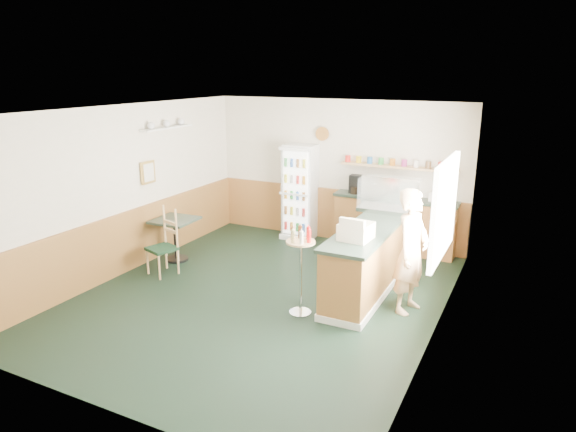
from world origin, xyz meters
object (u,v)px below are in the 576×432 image
Objects in this scene: drinks_fridge at (299,192)px; display_case at (389,195)px; cafe_table at (175,231)px; shopkeeper at (411,251)px; condiment_stand at (301,259)px; cafe_chair at (165,239)px; cash_register at (356,231)px.

drinks_fridge is 2.25m from display_case.
drinks_fridge is at bearing 57.00° from cafe_table.
cafe_table is at bearing -160.57° from display_case.
condiment_stand is (-1.29, -0.75, -0.08)m from shopkeeper.
drinks_fridge reaches higher than cafe_chair.
display_case is 0.78× the size of condiment_stand.
shopkeeper reaches higher than display_case.
cash_register is at bearing 39.50° from condiment_stand.
shopkeeper is at bearing 30.14° from condiment_stand.
shopkeeper is 3.93m from cafe_chair.
cash_register reaches higher than cafe_table.
display_case is 2.23m from condiment_stand.
cafe_table is (-4.10, 0.14, -0.33)m from shopkeeper.
condiment_stand is (1.43, -3.01, -0.13)m from drinks_fridge.
display_case is at bearing 40.49° from shopkeeper.
drinks_fridge is 3.54m from shopkeeper.
cash_register is 0.84m from condiment_stand.
shopkeeper is 4.12m from cafe_table.
shopkeeper reaches higher than condiment_stand.
drinks_fridge is at bearing 63.25° from shopkeeper.
shopkeeper reaches higher than cash_register.
display_case is 3.70m from cafe_chair.
display_case is at bearing 19.43° from cafe_table.
condiment_stand is (-0.59, -0.49, -0.34)m from cash_register.
condiment_stand is at bearing -135.64° from cash_register.
cash_register is 0.24× the size of shopkeeper.
cafe_chair is at bearing -113.94° from drinks_fridge.
display_case is at bearing 46.44° from cafe_chair.
cafe_table is (-1.38, -2.12, -0.39)m from drinks_fridge.
display_case is at bearing 74.13° from condiment_stand.
drinks_fridge is 2.46× the size of cafe_table.
cafe_chair is (-1.17, -2.64, -0.35)m from drinks_fridge.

